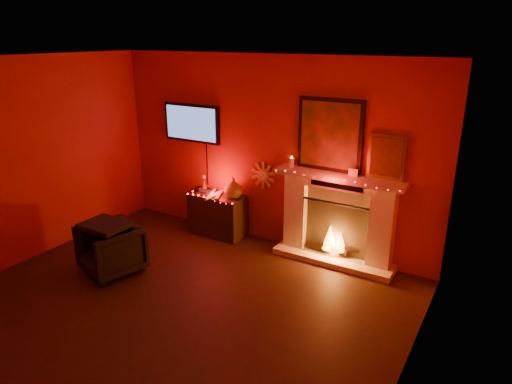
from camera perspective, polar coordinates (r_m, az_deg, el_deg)
room at (r=4.60m, az=-14.06°, el=-1.64°), size 5.00×5.00×5.00m
fireplace at (r=6.16m, az=10.13°, el=-2.25°), size 1.72×0.40×2.18m
tv at (r=7.13m, az=-8.02°, el=8.51°), size 1.00×0.07×1.24m
sunburst_clock at (r=6.62m, az=0.90°, el=2.11°), size 0.40×0.03×0.40m
console_table at (r=6.98m, az=-4.65°, el=-2.44°), size 0.85×0.52×0.94m
armchair at (r=6.20m, az=-17.70°, el=-6.81°), size 0.87×0.88×0.65m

